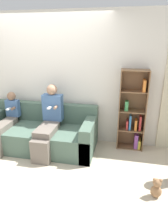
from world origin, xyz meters
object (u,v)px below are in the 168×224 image
at_px(child_seated, 5,122).
at_px(couch, 40,134).
at_px(adult_seated, 49,120).
at_px(teddy_bear, 156,188).
at_px(bookshelf, 133,114).

bearing_deg(child_seated, couch, 12.76).
distance_m(adult_seated, teddy_bear, 2.12).
distance_m(bookshelf, teddy_bear, 1.49).
xyz_separation_m(adult_seated, bookshelf, (1.53, 0.44, 0.07)).
bearing_deg(child_seated, adult_seated, 3.81).
distance_m(couch, teddy_bear, 2.31).
bearing_deg(bookshelf, child_seated, -168.22).
relative_size(couch, bookshelf, 1.41).
relative_size(couch, adult_seated, 1.75).
height_order(couch, adult_seated, adult_seated).
bearing_deg(bookshelf, adult_seated, -163.82).
xyz_separation_m(adult_seated, teddy_bear, (1.86, -0.89, -0.49)).
relative_size(couch, child_seated, 2.08).
bearing_deg(couch, teddy_bear, -25.21).
height_order(child_seated, teddy_bear, child_seated).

